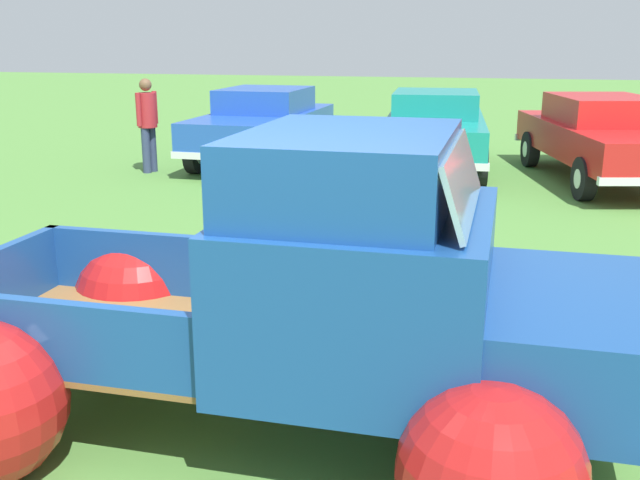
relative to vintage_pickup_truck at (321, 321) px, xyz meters
name	(u,v)px	position (x,y,z in m)	size (l,w,h in m)	color
ground_plane	(263,424)	(-0.39, 0.01, -0.76)	(80.00, 80.00, 0.00)	#548C3D
vintage_pickup_truck	(321,321)	(0.00, 0.00, 0.00)	(4.67, 2.85, 1.96)	black
show_car_0	(263,123)	(-3.38, 9.72, 0.02)	(1.97, 4.36, 1.43)	black
show_car_1	(435,128)	(-0.08, 9.67, 0.02)	(2.05, 4.45, 1.43)	black
show_car_2	(603,135)	(2.78, 9.22, 0.03)	(2.79, 4.97, 1.43)	black
spectator_0	(147,119)	(-5.11, 8.28, 0.20)	(0.42, 0.54, 1.68)	navy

